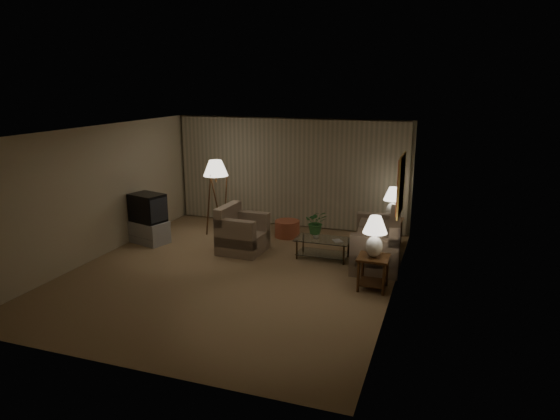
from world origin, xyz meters
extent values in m
plane|color=#917050|center=(0.00, 0.00, 0.00)|extent=(7.00, 7.00, 0.00)
cube|color=#BCB491|center=(0.00, 3.50, 1.35)|extent=(6.00, 0.04, 2.70)
cube|color=#BCB491|center=(-3.00, 0.00, 1.35)|extent=(0.04, 7.00, 2.70)
cube|color=#BCB491|center=(3.00, 0.00, 1.35)|extent=(0.04, 7.00, 2.70)
cube|color=white|center=(0.00, 0.00, 2.70)|extent=(6.00, 7.00, 0.04)
cube|color=tan|center=(0.00, 3.42, 1.35)|extent=(5.85, 0.12, 2.65)
cube|color=gold|center=(2.98, 0.80, 1.75)|extent=(0.03, 0.90, 1.10)
cube|color=maroon|center=(2.95, 0.80, 1.75)|extent=(0.02, 0.80, 1.00)
cube|color=gray|center=(2.50, 1.40, 0.21)|extent=(1.98, 1.25, 0.42)
cube|color=gray|center=(-0.29, 1.14, 0.21)|extent=(1.01, 0.97, 0.41)
cube|color=#39210F|center=(2.65, 0.05, 0.58)|extent=(0.53, 0.53, 0.04)
cube|color=#39210F|center=(2.65, 0.05, 0.12)|extent=(0.45, 0.45, 0.02)
cylinder|color=#39210F|center=(2.43, -0.17, 0.28)|extent=(0.05, 0.05, 0.56)
cylinder|color=#39210F|center=(2.43, 0.27, 0.28)|extent=(0.05, 0.05, 0.56)
cylinder|color=#39210F|center=(2.87, -0.17, 0.28)|extent=(0.05, 0.05, 0.56)
cylinder|color=#39210F|center=(2.87, 0.27, 0.28)|extent=(0.05, 0.05, 0.56)
cube|color=#39210F|center=(2.65, 2.65, 0.58)|extent=(0.49, 0.42, 0.04)
cube|color=#39210F|center=(2.65, 2.65, 0.12)|extent=(0.42, 0.35, 0.02)
cylinder|color=#39210F|center=(2.45, 2.49, 0.28)|extent=(0.05, 0.05, 0.56)
cylinder|color=#39210F|center=(2.45, 2.81, 0.28)|extent=(0.05, 0.05, 0.56)
cylinder|color=#39210F|center=(2.85, 2.49, 0.28)|extent=(0.05, 0.05, 0.56)
cylinder|color=#39210F|center=(2.85, 2.81, 0.28)|extent=(0.05, 0.05, 0.56)
ellipsoid|color=silver|center=(2.65, 0.05, 0.79)|extent=(0.30, 0.30, 0.37)
cylinder|color=silver|center=(2.65, 0.05, 1.01)|extent=(0.03, 0.03, 0.08)
cone|color=silver|center=(2.65, 0.05, 1.18)|extent=(0.42, 0.42, 0.30)
ellipsoid|color=silver|center=(2.65, 2.65, 0.78)|extent=(0.29, 0.29, 0.36)
cylinder|color=silver|center=(2.65, 2.65, 1.00)|extent=(0.03, 0.03, 0.08)
cone|color=silver|center=(2.65, 2.65, 1.17)|extent=(0.42, 0.42, 0.29)
cube|color=silver|center=(1.43, 1.30, 0.41)|extent=(1.12, 0.61, 0.02)
cube|color=silver|center=(1.43, 1.30, 0.10)|extent=(1.04, 0.53, 0.01)
cylinder|color=#3A2B17|center=(0.94, 1.07, 0.20)|extent=(0.04, 0.04, 0.40)
cylinder|color=#3A2B17|center=(0.94, 1.54, 0.20)|extent=(0.04, 0.04, 0.40)
cylinder|color=#3A2B17|center=(1.92, 1.07, 0.20)|extent=(0.04, 0.04, 0.40)
cylinder|color=#3A2B17|center=(1.92, 1.54, 0.20)|extent=(0.04, 0.04, 0.40)
cube|color=#9B9A9D|center=(-2.55, 1.03, 0.25)|extent=(1.13, 0.97, 0.50)
cube|color=black|center=(-2.55, 1.03, 0.81)|extent=(1.01, 0.91, 0.63)
cylinder|color=#39210F|center=(-1.37, 2.12, 1.40)|extent=(0.04, 0.04, 0.26)
cone|color=silver|center=(-1.37, 2.12, 1.60)|extent=(0.58, 0.58, 0.36)
cylinder|color=#B4533D|center=(0.27, 2.46, 0.19)|extent=(0.61, 0.61, 0.39)
imported|color=white|center=(1.28, 1.30, 0.49)|extent=(0.18, 0.18, 0.14)
imported|color=#367A38|center=(1.28, 1.30, 0.80)|extent=(0.54, 0.50, 0.49)
imported|color=olive|center=(1.68, 1.20, 0.42)|extent=(0.27, 0.28, 0.02)
camera|label=1|loc=(3.78, -8.21, 3.55)|focal=32.00mm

